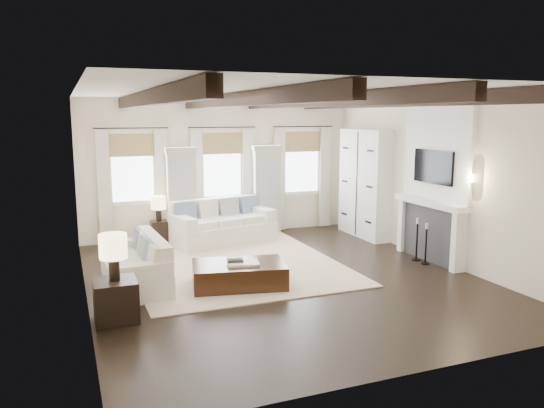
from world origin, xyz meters
name	(u,v)px	position (x,y,z in m)	size (l,w,h in m)	color
ground	(283,278)	(0.00, 0.00, 0.00)	(7.50, 7.50, 0.00)	black
room_shell	(301,165)	(0.75, 0.90, 1.89)	(6.54, 7.54, 3.22)	white
area_rug	(232,263)	(-0.54, 1.23, 0.01)	(3.83, 4.61, 0.02)	beige
sofa_back	(222,225)	(-0.24, 2.97, 0.39)	(2.42, 1.48, 0.97)	white
sofa_left	(139,266)	(-2.40, 0.50, 0.34)	(0.97, 1.98, 0.83)	white
ottoman	(239,275)	(-0.85, -0.15, 0.20)	(1.52, 0.95, 0.40)	black
tray	(243,263)	(-0.80, -0.24, 0.42)	(0.50, 0.38, 0.04)	white
book_lower	(235,260)	(-0.92, -0.16, 0.46)	(0.26, 0.20, 0.04)	#262628
book_upper	(234,258)	(-0.92, -0.12, 0.49)	(0.22, 0.17, 0.03)	beige
side_table_front	(116,300)	(-2.90, -0.94, 0.29)	(0.58, 0.58, 0.58)	black
lamp_front	(113,249)	(-2.90, -0.94, 1.02)	(0.38, 0.38, 0.65)	black
side_table_back	(159,233)	(-1.59, 3.24, 0.27)	(0.35, 0.35, 0.53)	black
lamp_back	(158,204)	(-1.59, 3.24, 0.91)	(0.32, 0.32, 0.55)	black
candlestick_near	(426,247)	(2.90, -0.18, 0.33)	(0.16, 0.16, 0.79)	black
candlestick_far	(417,243)	(2.90, 0.10, 0.35)	(0.17, 0.17, 0.85)	black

